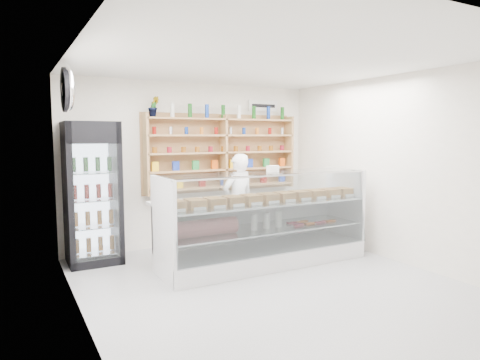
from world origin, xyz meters
TOP-DOWN VIEW (x-y plane):
  - room at (0.00, 0.00)m, footprint 5.00×5.00m
  - display_counter at (0.42, 0.84)m, footprint 3.14×0.94m
  - shop_worker at (0.45, 1.70)m, footprint 0.64×0.47m
  - drinks_cooler at (-1.78, 2.13)m, footprint 0.76×0.74m
  - wall_shelving at (0.50, 2.34)m, footprint 2.84×0.28m
  - potted_plant at (-0.75, 2.34)m, footprint 0.19×0.15m
  - security_mirror at (-2.17, 1.20)m, footprint 0.15×0.50m
  - wall_sign at (1.40, 2.47)m, footprint 0.62×0.03m

SIDE VIEW (x-z plane):
  - display_counter at x=0.42m, z-range -0.31..1.06m
  - shop_worker at x=0.45m, z-range 0.00..1.60m
  - drinks_cooler at x=-1.78m, z-range 0.00..2.10m
  - room at x=0.00m, z-range -1.10..3.90m
  - wall_shelving at x=0.50m, z-range 0.93..2.26m
  - potted_plant at x=-0.75m, z-range 2.20..2.53m
  - security_mirror at x=-2.17m, z-range 2.20..2.70m
  - wall_sign at x=1.40m, z-range 2.35..2.55m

